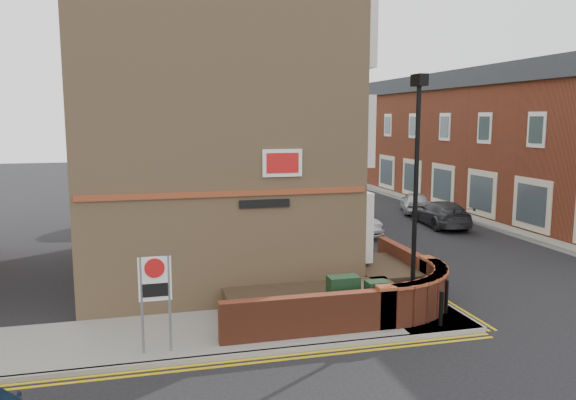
% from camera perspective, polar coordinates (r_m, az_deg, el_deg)
% --- Properties ---
extents(ground, '(120.00, 120.00, 0.00)m').
position_cam_1_polar(ground, '(13.95, 8.63, -14.24)').
color(ground, black).
rests_on(ground, ground).
extents(pavement_corner, '(13.00, 3.00, 0.12)m').
position_cam_1_polar(pavement_corner, '(14.43, -7.08, -13.16)').
color(pavement_corner, gray).
rests_on(pavement_corner, ground).
extents(pavement_main, '(2.00, 32.00, 0.12)m').
position_cam_1_polar(pavement_main, '(29.21, 0.05, -2.04)').
color(pavement_main, gray).
rests_on(pavement_main, ground).
extents(pavement_far, '(4.00, 40.00, 0.12)m').
position_cam_1_polar(pavement_far, '(31.18, 21.51, -1.96)').
color(pavement_far, gray).
rests_on(pavement_far, ground).
extents(kerb_side, '(13.00, 0.15, 0.12)m').
position_cam_1_polar(kerb_side, '(13.06, -6.22, -15.54)').
color(kerb_side, gray).
rests_on(kerb_side, ground).
extents(kerb_main_near, '(0.15, 32.00, 0.12)m').
position_cam_1_polar(kerb_main_near, '(29.47, 1.93, -1.95)').
color(kerb_main_near, gray).
rests_on(kerb_main_near, ground).
extents(kerb_main_far, '(0.15, 40.00, 0.12)m').
position_cam_1_polar(kerb_main_far, '(30.07, 18.41, -2.17)').
color(kerb_main_far, gray).
rests_on(kerb_main_far, ground).
extents(yellow_lines_side, '(13.00, 0.28, 0.01)m').
position_cam_1_polar(yellow_lines_side, '(12.85, -6.05, -16.20)').
color(yellow_lines_side, gold).
rests_on(yellow_lines_side, ground).
extents(yellow_lines_main, '(0.28, 32.00, 0.01)m').
position_cam_1_polar(yellow_lines_main, '(29.55, 2.40, -2.03)').
color(yellow_lines_main, gold).
rests_on(yellow_lines_main, ground).
extents(corner_building, '(8.95, 10.40, 13.60)m').
position_cam_1_polar(corner_building, '(19.98, -7.90, 10.84)').
color(corner_building, '#A68158').
rests_on(corner_building, ground).
extents(garden_wall, '(6.80, 6.00, 1.20)m').
position_cam_1_polar(garden_wall, '(16.13, 5.12, -11.00)').
color(garden_wall, brown).
rests_on(garden_wall, ground).
extents(lamppost, '(0.25, 0.50, 6.30)m').
position_cam_1_polar(lamppost, '(14.79, 12.83, 0.40)').
color(lamppost, black).
rests_on(lamppost, pavement_corner).
extents(utility_cabinet_large, '(0.80, 0.45, 1.20)m').
position_cam_1_polar(utility_cabinet_large, '(14.73, 5.61, -9.96)').
color(utility_cabinet_large, black).
rests_on(utility_cabinet_large, pavement_corner).
extents(utility_cabinet_small, '(0.55, 0.40, 1.10)m').
position_cam_1_polar(utility_cabinet_small, '(14.76, 8.98, -10.18)').
color(utility_cabinet_small, black).
rests_on(utility_cabinet_small, pavement_corner).
extents(bollard_near, '(0.11, 0.11, 0.90)m').
position_cam_1_polar(bollard_near, '(14.93, 15.29, -10.57)').
color(bollard_near, black).
rests_on(bollard_near, pavement_corner).
extents(bollard_far, '(0.11, 0.11, 0.90)m').
position_cam_1_polar(bollard_far, '(15.87, 15.76, -9.44)').
color(bollard_far, black).
rests_on(bollard_far, pavement_corner).
extents(zone_sign, '(0.72, 0.07, 2.20)m').
position_cam_1_polar(zone_sign, '(12.87, -13.34, -8.55)').
color(zone_sign, slate).
rests_on(zone_sign, pavement_corner).
extents(far_terrace, '(5.40, 30.40, 8.00)m').
position_cam_1_polar(far_terrace, '(34.89, 20.03, 5.74)').
color(far_terrace, brown).
rests_on(far_terrace, ground).
extents(far_terrace_cream, '(5.40, 12.40, 8.00)m').
position_cam_1_polar(far_terrace_cream, '(53.57, 7.26, 6.93)').
color(far_terrace_cream, beige).
rests_on(far_terrace_cream, ground).
extents(tree_near, '(3.64, 3.65, 6.70)m').
position_cam_1_polar(tree_near, '(26.84, 1.09, 7.01)').
color(tree_near, '#382B1E').
rests_on(tree_near, pavement_main).
extents(tree_mid, '(4.03, 4.03, 7.42)m').
position_cam_1_polar(tree_mid, '(34.62, -2.45, 8.13)').
color(tree_mid, '#382B1E').
rests_on(tree_mid, pavement_main).
extents(tree_far, '(3.81, 3.81, 7.00)m').
position_cam_1_polar(tree_far, '(42.48, -4.68, 7.78)').
color(tree_far, '#382B1E').
rests_on(tree_far, pavement_main).
extents(traffic_light_assembly, '(0.20, 0.16, 4.20)m').
position_cam_1_polar(traffic_light_assembly, '(37.68, -2.75, 4.48)').
color(traffic_light_assembly, black).
rests_on(traffic_light_assembly, pavement_main).
extents(silver_car_near, '(2.67, 4.32, 1.34)m').
position_cam_1_polar(silver_car_near, '(25.92, 5.60, -2.04)').
color(silver_car_near, '#A0A1A8').
rests_on(silver_car_near, ground).
extents(red_car_main, '(3.80, 5.44, 1.38)m').
position_cam_1_polar(red_car_main, '(29.94, 5.44, -0.60)').
color(red_car_main, maroon).
rests_on(red_car_main, ground).
extents(grey_car_far, '(2.26, 4.53, 1.26)m').
position_cam_1_polar(grey_car_far, '(28.81, 15.27, -1.33)').
color(grey_car_far, '#2E2F33').
rests_on(grey_car_far, ground).
extents(silver_car_far, '(2.59, 3.87, 1.22)m').
position_cam_1_polar(silver_car_far, '(32.40, 12.80, -0.23)').
color(silver_car_far, '#AAADB1').
rests_on(silver_car_far, ground).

